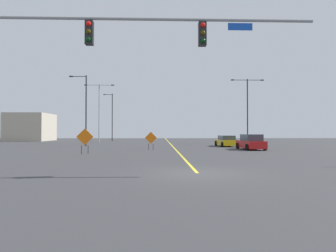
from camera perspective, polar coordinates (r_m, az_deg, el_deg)
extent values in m
plane|color=#38383A|center=(13.07, 5.78, -9.18)|extent=(129.91, 129.91, 0.00)
cube|color=yellow|center=(48.98, 0.18, -3.20)|extent=(0.16, 72.17, 0.01)
cylinder|color=gray|center=(13.77, -4.29, 20.13)|extent=(14.98, 0.14, 0.14)
cube|color=black|center=(13.88, -15.14, 17.16)|extent=(0.34, 0.32, 1.05)
sphere|color=red|center=(13.83, -15.30, 18.75)|extent=(0.22, 0.22, 0.22)
sphere|color=#3C3106|center=(13.72, -15.31, 17.38)|extent=(0.22, 0.22, 0.22)
sphere|color=black|center=(13.61, -15.32, 15.98)|extent=(0.22, 0.22, 0.22)
cube|color=black|center=(13.68, 6.73, 17.41)|extent=(0.34, 0.32, 1.05)
sphere|color=red|center=(13.63, 6.84, 19.03)|extent=(0.22, 0.22, 0.22)
sphere|color=#3C3106|center=(13.52, 6.85, 17.64)|extent=(0.22, 0.22, 0.22)
sphere|color=black|center=(13.41, 6.85, 16.22)|extent=(0.22, 0.22, 0.22)
cube|color=#1447B7|center=(14.13, 13.95, 18.34)|extent=(1.10, 0.03, 0.32)
cylinder|color=black|center=(38.69, -15.74, 2.94)|extent=(0.16, 0.16, 9.03)
cylinder|color=black|center=(39.48, -17.08, 9.26)|extent=(1.93, 0.08, 0.08)
cube|color=#262628|center=(39.74, -18.44, 9.19)|extent=(0.44, 0.24, 0.14)
cylinder|color=black|center=(43.88, 15.29, 2.76)|extent=(0.16, 0.16, 9.47)
cylinder|color=black|center=(44.11, 13.89, 8.73)|extent=(2.18, 0.08, 0.08)
cube|color=#262628|center=(43.83, 12.50, 8.79)|extent=(0.44, 0.24, 0.14)
cylinder|color=black|center=(44.74, 16.61, 8.60)|extent=(2.18, 0.08, 0.08)
cube|color=#262628|center=(45.10, 17.94, 8.54)|extent=(0.44, 0.24, 0.14)
cylinder|color=gray|center=(48.07, -13.33, 2.41)|extent=(0.16, 0.16, 9.44)
cylinder|color=gray|center=(48.78, -14.55, 7.77)|extent=(2.15, 0.08, 0.08)
cube|color=#262628|center=(49.02, -15.79, 7.73)|extent=(0.44, 0.24, 0.14)
cylinder|color=gray|center=(48.35, -12.05, 7.83)|extent=(2.15, 0.08, 0.08)
cube|color=#262628|center=(48.18, -10.78, 7.86)|extent=(0.44, 0.24, 0.14)
cylinder|color=black|center=(56.55, -10.86, 1.67)|extent=(0.16, 0.16, 9.02)
cylinder|color=black|center=(57.04, -11.57, 6.05)|extent=(1.46, 0.08, 0.08)
cube|color=#262628|center=(57.17, -12.29, 6.04)|extent=(0.44, 0.24, 0.14)
cube|color=orange|center=(29.03, -3.37, -2.31)|extent=(1.19, 0.21, 1.20)
cylinder|color=black|center=(29.10, -3.83, -4.11)|extent=(0.05, 0.05, 0.59)
cylinder|color=black|center=(29.03, -2.92, -4.12)|extent=(0.05, 0.05, 0.59)
cube|color=orange|center=(24.75, -15.96, -2.05)|extent=(1.38, 0.11, 1.38)
cylinder|color=black|center=(24.85, -16.58, -4.47)|extent=(0.05, 0.05, 0.69)
cylinder|color=black|center=(24.74, -15.36, -4.49)|extent=(0.05, 0.05, 0.69)
cube|color=red|center=(30.72, 15.87, -3.47)|extent=(1.96, 4.23, 0.74)
cube|color=#333D47|center=(30.50, 16.00, -2.18)|extent=(1.70, 2.38, 0.64)
cylinder|color=black|center=(32.40, 16.44, -3.71)|extent=(0.25, 0.65, 0.64)
cylinder|color=black|center=(31.81, 13.46, -3.77)|extent=(0.25, 0.65, 0.64)
cylinder|color=black|center=(29.70, 18.45, -3.94)|extent=(0.25, 0.65, 0.64)
cylinder|color=black|center=(29.06, 15.24, -4.03)|extent=(0.25, 0.65, 0.64)
cube|color=gold|center=(36.58, 11.28, -3.17)|extent=(1.91, 4.60, 0.65)
cube|color=#333D47|center=(36.35, 11.37, -2.25)|extent=(1.65, 2.56, 0.53)
cylinder|color=black|center=(38.35, 11.88, -3.31)|extent=(0.25, 0.65, 0.64)
cylinder|color=black|center=(37.91, 9.38, -3.34)|extent=(0.25, 0.65, 0.64)
cylinder|color=black|center=(35.31, 13.31, -3.50)|extent=(0.25, 0.65, 0.64)
cylinder|color=black|center=(34.83, 10.61, -3.54)|extent=(0.25, 0.65, 0.64)
cube|color=#B2A893|center=(62.77, -25.28, -0.21)|extent=(7.32, 7.99, 5.30)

